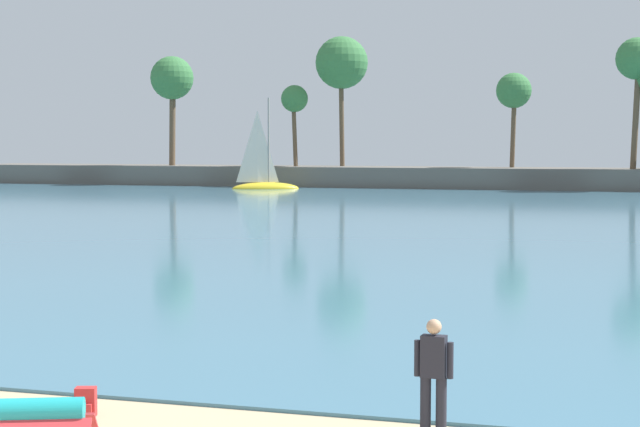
# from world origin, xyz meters

# --- Properties ---
(sea) EXTENTS (220.00, 112.51, 0.06)m
(sea) POSITION_xyz_m (0.00, 64.27, 0.03)
(sea) COLOR teal
(sea) RESTS_ON ground
(palm_headland) EXTENTS (103.58, 6.56, 13.26)m
(palm_headland) POSITION_xyz_m (-0.69, 80.61, 3.24)
(palm_headland) COLOR #605B54
(palm_headland) RESTS_ON ground
(person_at_waterline) EXTENTS (0.55, 0.22, 1.67)m
(person_at_waterline) POSITION_xyz_m (4.38, 7.33, 0.89)
(person_at_waterline) COLOR #23232D
(person_at_waterline) RESTS_ON ground
(backpack_by_trailer) EXTENTS (0.35, 0.34, 0.44)m
(backpack_by_trailer) POSITION_xyz_m (-0.77, 6.99, 0.21)
(backpack_by_trailer) COLOR red
(backpack_by_trailer) RESTS_ON ground
(sailboat_near_shore) EXTENTS (5.77, 3.94, 8.11)m
(sailboat_near_shore) POSITION_xyz_m (-21.78, 74.13, 0.79)
(sailboat_near_shore) COLOR yellow
(sailboat_near_shore) RESTS_ON sea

